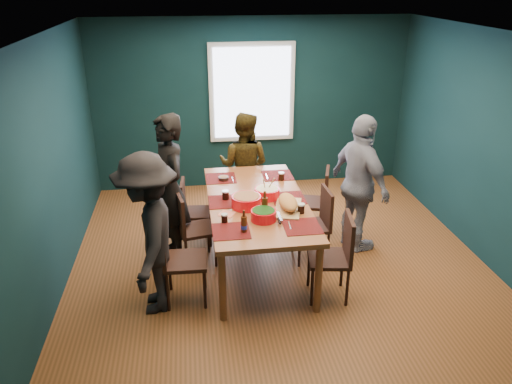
# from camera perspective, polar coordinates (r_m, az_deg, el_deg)

# --- Properties ---
(room) EXTENTS (5.01, 5.01, 2.71)m
(room) POSITION_cam_1_polar(r_m,az_deg,el_deg) (5.95, 2.26, 5.12)
(room) COLOR brown
(room) RESTS_ON ground
(dining_table) EXTENTS (1.13, 2.24, 0.85)m
(dining_table) POSITION_cam_1_polar(r_m,az_deg,el_deg) (5.83, 0.12, -1.64)
(dining_table) COLOR brown
(dining_table) RESTS_ON floor
(chair_left_far) EXTENTS (0.41, 0.41, 0.85)m
(chair_left_far) POSITION_cam_1_polar(r_m,az_deg,el_deg) (6.51, -7.47, -1.70)
(chair_left_far) COLOR black
(chair_left_far) RESTS_ON floor
(chair_left_mid) EXTENTS (0.49, 0.49, 0.92)m
(chair_left_mid) POSITION_cam_1_polar(r_m,az_deg,el_deg) (5.99, -7.62, -3.63)
(chair_left_mid) COLOR black
(chair_left_mid) RESTS_ON floor
(chair_left_near) EXTENTS (0.46, 0.46, 0.99)m
(chair_left_near) POSITION_cam_1_polar(r_m,az_deg,el_deg) (5.33, -9.14, -6.93)
(chair_left_near) COLOR black
(chair_left_near) RESTS_ON floor
(chair_right_far) EXTENTS (0.53, 0.53, 0.93)m
(chair_right_far) POSITION_cam_1_polar(r_m,az_deg,el_deg) (6.69, 7.14, -0.55)
(chair_right_far) COLOR black
(chair_right_far) RESTS_ON floor
(chair_right_mid) EXTENTS (0.43, 0.43, 0.91)m
(chair_right_mid) POSITION_cam_1_polar(r_m,az_deg,el_deg) (6.11, 7.10, -3.09)
(chair_right_mid) COLOR black
(chair_right_mid) RESTS_ON floor
(chair_right_near) EXTENTS (0.49, 0.49, 0.96)m
(chair_right_near) POSITION_cam_1_polar(r_m,az_deg,el_deg) (5.40, 9.34, -6.68)
(chair_right_near) COLOR black
(chair_right_near) RESTS_ON floor
(person_far_left) EXTENTS (0.64, 0.78, 1.83)m
(person_far_left) POSITION_cam_1_polar(r_m,az_deg,el_deg) (5.99, -9.87, 0.24)
(person_far_left) COLOR black
(person_far_left) RESTS_ON floor
(person_back) EXTENTS (0.92, 0.84, 1.54)m
(person_back) POSITION_cam_1_polar(r_m,az_deg,el_deg) (7.08, -1.38, 3.03)
(person_back) COLOR black
(person_back) RESTS_ON floor
(person_right) EXTENTS (0.74, 1.11, 1.76)m
(person_right) POSITION_cam_1_polar(r_m,az_deg,el_deg) (6.29, 11.78, 0.84)
(person_right) COLOR silver
(person_right) RESTS_ON floor
(person_near_left) EXTENTS (0.67, 1.13, 1.72)m
(person_near_left) POSITION_cam_1_polar(r_m,az_deg,el_deg) (5.14, -12.14, -4.79)
(person_near_left) COLOR black
(person_near_left) RESTS_ON floor
(bowl_salad) EXTENTS (0.33, 0.33, 0.14)m
(bowl_salad) POSITION_cam_1_polar(r_m,az_deg,el_deg) (5.59, -1.10, -1.03)
(bowl_salad) COLOR red
(bowl_salad) RESTS_ON dining_table
(bowl_dumpling) EXTENTS (0.29, 0.29, 0.27)m
(bowl_dumpling) POSITION_cam_1_polar(r_m,az_deg,el_deg) (5.83, 1.26, -0.05)
(bowl_dumpling) COLOR red
(bowl_dumpling) RESTS_ON dining_table
(bowl_herbs) EXTENTS (0.28, 0.28, 0.12)m
(bowl_herbs) POSITION_cam_1_polar(r_m,az_deg,el_deg) (5.30, 0.86, -2.61)
(bowl_herbs) COLOR red
(bowl_herbs) RESTS_ON dining_table
(cutting_board) EXTENTS (0.41, 0.71, 0.15)m
(cutting_board) POSITION_cam_1_polar(r_m,az_deg,el_deg) (5.55, 3.67, -1.34)
(cutting_board) COLOR tan
(cutting_board) RESTS_ON dining_table
(small_bowl) EXTENTS (0.13, 0.13, 0.05)m
(small_bowl) POSITION_cam_1_polar(r_m,az_deg,el_deg) (6.35, -3.73, 1.57)
(small_bowl) COLOR black
(small_bowl) RESTS_ON dining_table
(beer_bottle_a) EXTENTS (0.07, 0.07, 0.24)m
(beer_bottle_a) POSITION_cam_1_polar(r_m,az_deg,el_deg) (5.05, -1.38, -3.71)
(beer_bottle_a) COLOR #401B0B
(beer_bottle_a) RESTS_ON dining_table
(beer_bottle_b) EXTENTS (0.07, 0.07, 0.27)m
(beer_bottle_b) POSITION_cam_1_polar(r_m,az_deg,el_deg) (5.42, 1.00, -1.53)
(beer_bottle_b) COLOR #401B0B
(beer_bottle_b) RESTS_ON dining_table
(cola_glass_a) EXTENTS (0.07, 0.07, 0.10)m
(cola_glass_a) POSITION_cam_1_polar(r_m,az_deg,el_deg) (5.26, -3.62, -2.96)
(cola_glass_a) COLOR black
(cola_glass_a) RESTS_ON dining_table
(cola_glass_b) EXTENTS (0.08, 0.08, 0.11)m
(cola_glass_b) POSITION_cam_1_polar(r_m,az_deg,el_deg) (5.48, 5.19, -1.82)
(cola_glass_b) COLOR black
(cola_glass_b) RESTS_ON dining_table
(cola_glass_c) EXTENTS (0.08, 0.08, 0.11)m
(cola_glass_c) POSITION_cam_1_polar(r_m,az_deg,el_deg) (6.35, 2.91, 1.85)
(cola_glass_c) COLOR black
(cola_glass_c) RESTS_ON dining_table
(cola_glass_d) EXTENTS (0.08, 0.08, 0.11)m
(cola_glass_d) POSITION_cam_1_polar(r_m,az_deg,el_deg) (5.79, -3.51, -0.31)
(cola_glass_d) COLOR black
(cola_glass_d) RESTS_ON dining_table
(napkin_a) EXTENTS (0.20, 0.20, 0.00)m
(napkin_a) POSITION_cam_1_polar(r_m,az_deg,el_deg) (5.89, 3.21, -0.54)
(napkin_a) COLOR #DA715C
(napkin_a) RESTS_ON dining_table
(napkin_b) EXTENTS (0.21, 0.21, 0.00)m
(napkin_b) POSITION_cam_1_polar(r_m,az_deg,el_deg) (5.47, -3.37, -2.51)
(napkin_b) COLOR #DA715C
(napkin_b) RESTS_ON dining_table
(napkin_c) EXTENTS (0.22, 0.22, 0.00)m
(napkin_c) POSITION_cam_1_polar(r_m,az_deg,el_deg) (5.25, 4.68, -3.70)
(napkin_c) COLOR #DA715C
(napkin_c) RESTS_ON dining_table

